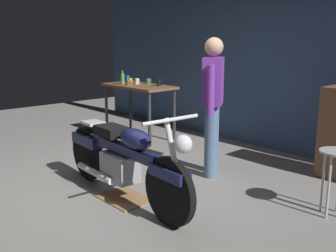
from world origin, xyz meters
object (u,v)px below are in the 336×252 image
object	(u,v)px
mug_black_matte	(159,83)
mug_white_ceramic	(137,81)
mug_green_speckled	(149,81)
mug_yellow_tall	(130,81)
motorcycle	(123,158)
mug_brown_stoneware	(129,83)
mug_blue_enamel	(128,79)
shop_stool	(336,165)
bottle	(123,79)
person_standing	(213,101)

from	to	relation	value
mug_black_matte	mug_white_ceramic	distance (m)	0.45
mug_green_speckled	mug_yellow_tall	distance (m)	0.31
motorcycle	mug_brown_stoneware	bearing A→B (deg)	145.10
mug_brown_stoneware	mug_green_speckled	world-z (taller)	mug_brown_stoneware
mug_green_speckled	mug_blue_enamel	bearing A→B (deg)	-170.14
shop_stool	mug_white_ceramic	size ratio (longest dim) A/B	6.10
shop_stool	bottle	size ratio (longest dim) A/B	2.66
person_standing	bottle	xyz separation A→B (m)	(-2.31, 0.35, 0.07)
mug_green_speckled	motorcycle	bearing A→B (deg)	-45.14
motorcycle	mug_green_speckled	world-z (taller)	motorcycle
mug_black_matte	shop_stool	bearing A→B (deg)	-11.59
shop_stool	mug_white_ceramic	distance (m)	3.79
motorcycle	mug_white_ceramic	bearing A→B (deg)	142.21
mug_brown_stoneware	bottle	world-z (taller)	bottle
mug_green_speckled	bottle	size ratio (longest dim) A/B	0.48
mug_blue_enamel	bottle	bearing A→B (deg)	-49.66
mug_green_speckled	mug_yellow_tall	xyz separation A→B (m)	(-0.21, -0.23, 0.00)
motorcycle	person_standing	size ratio (longest dim) A/B	1.31
person_standing	mug_green_speckled	bearing A→B (deg)	36.15
mug_brown_stoneware	mug_black_matte	size ratio (longest dim) A/B	0.99
mug_yellow_tall	mug_blue_enamel	distance (m)	0.31
motorcycle	mug_green_speckled	xyz separation A→B (m)	(-1.97, 1.98, 0.50)
motorcycle	mug_brown_stoneware	distance (m)	2.63
person_standing	mug_yellow_tall	distance (m)	2.33
person_standing	bottle	world-z (taller)	person_standing
mug_blue_enamel	mug_black_matte	bearing A→B (deg)	1.89
motorcycle	mug_green_speckled	bearing A→B (deg)	138.25
person_standing	mug_brown_stoneware	distance (m)	2.15
person_standing	shop_stool	xyz separation A→B (m)	(1.55, -0.01, -0.43)
person_standing	mug_white_ceramic	xyz separation A→B (m)	(-2.17, 0.55, 0.02)
person_standing	shop_stool	bearing A→B (deg)	-125.20
mug_brown_stoneware	mug_black_matte	xyz separation A→B (m)	(0.39, 0.32, 0.01)
person_standing	mug_yellow_tall	size ratio (longest dim) A/B	15.74
shop_stool	mug_white_ceramic	xyz separation A→B (m)	(-3.72, 0.56, 0.45)
person_standing	bottle	size ratio (longest dim) A/B	6.93
shop_stool	mug_yellow_tall	bearing A→B (deg)	172.58
shop_stool	bottle	world-z (taller)	bottle
mug_white_ceramic	mug_green_speckled	bearing A→B (deg)	60.99
mug_blue_enamel	mug_yellow_tall	bearing A→B (deg)	-28.35
motorcycle	mug_brown_stoneware	xyz separation A→B (m)	(-2.02, 1.60, 0.50)
mug_brown_stoneware	mug_yellow_tall	distance (m)	0.21
mug_white_ceramic	bottle	world-z (taller)	bottle
mug_brown_stoneware	mug_green_speckled	xyz separation A→B (m)	(0.05, 0.38, -0.00)
person_standing	shop_stool	distance (m)	1.61
person_standing	mug_blue_enamel	world-z (taller)	person_standing
person_standing	mug_yellow_tall	xyz separation A→B (m)	(-2.28, 0.49, 0.02)
shop_stool	mug_brown_stoneware	xyz separation A→B (m)	(-3.68, 0.35, 0.45)
motorcycle	mug_blue_enamel	distance (m)	3.14
mug_yellow_tall	mug_white_ceramic	bearing A→B (deg)	28.33
mug_brown_stoneware	mug_black_matte	distance (m)	0.51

